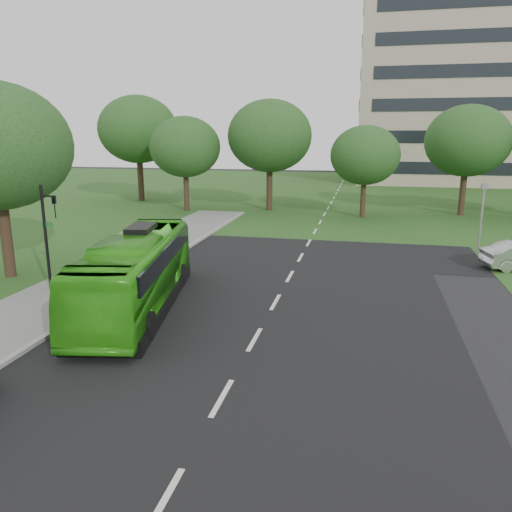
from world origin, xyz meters
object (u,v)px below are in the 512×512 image
(tree_park_b, at_px, (270,136))
(tree_park_f, at_px, (138,130))
(office_building, at_px, (506,93))
(bus, at_px, (137,272))
(camera_pole, at_px, (482,210))
(tree_park_a, at_px, (185,147))
(tree_park_d, at_px, (468,141))
(tree_park_c, at_px, (365,155))
(traffic_light, at_px, (48,230))

(tree_park_b, relative_size, tree_park_f, 0.92)
(tree_park_b, bearing_deg, office_building, 51.72)
(bus, height_order, camera_pole, camera_pole)
(tree_park_a, distance_m, tree_park_d, 24.34)
(tree_park_d, bearing_deg, tree_park_a, -173.92)
(tree_park_c, height_order, traffic_light, tree_park_c)
(tree_park_c, bearing_deg, tree_park_a, 178.41)
(tree_park_b, xyz_separation_m, bus, (-0.14, -27.29, -5.19))
(tree_park_d, bearing_deg, traffic_light, -128.79)
(bus, distance_m, traffic_light, 4.96)
(tree_park_b, distance_m, tree_park_d, 16.83)
(tree_park_a, height_order, bus, tree_park_a)
(tree_park_d, distance_m, traffic_light, 34.65)
(office_building, bearing_deg, tree_park_f, -143.55)
(tree_park_c, bearing_deg, traffic_light, -119.05)
(tree_park_f, bearing_deg, tree_park_d, -5.38)
(tree_park_d, height_order, bus, tree_park_d)
(office_building, relative_size, camera_pole, 9.61)
(tree_park_d, bearing_deg, bus, -121.18)
(tree_park_b, bearing_deg, bus, -90.29)
(tree_park_c, bearing_deg, office_building, 62.99)
(bus, bearing_deg, tree_park_b, 78.99)
(office_building, distance_m, tree_park_f, 52.06)
(tree_park_a, xyz_separation_m, tree_park_c, (15.85, -0.44, -0.58))
(tree_park_f, distance_m, camera_pole, 35.26)
(office_building, xyz_separation_m, tree_park_c, (-18.73, -36.74, -7.35))
(tree_park_c, relative_size, tree_park_f, 0.71)
(traffic_light, bearing_deg, tree_park_d, 43.35)
(traffic_light, bearing_deg, office_building, 54.31)
(bus, bearing_deg, tree_park_d, 48.11)
(tree_park_f, height_order, camera_pole, tree_park_f)
(tree_park_f, bearing_deg, traffic_light, -72.00)
(bus, bearing_deg, tree_park_a, 95.19)
(tree_park_b, bearing_deg, tree_park_c, -15.18)
(office_building, height_order, bus, office_building)
(tree_park_a, relative_size, tree_park_d, 0.91)
(tree_park_c, distance_m, bus, 26.69)
(camera_pole, bearing_deg, tree_park_c, 110.70)
(tree_park_b, height_order, tree_park_d, tree_park_b)
(tree_park_f, height_order, bus, tree_park_f)
(bus, bearing_deg, tree_park_f, 104.13)
(traffic_light, bearing_deg, tree_park_c, 53.08)
(camera_pole, bearing_deg, traffic_light, -158.16)
(camera_pole, bearing_deg, office_building, 68.53)
(tree_park_b, height_order, camera_pole, tree_park_b)
(tree_park_a, bearing_deg, traffic_light, -83.89)
(office_building, relative_size, tree_park_a, 4.75)
(bus, height_order, traffic_light, traffic_light)
(traffic_light, height_order, camera_pole, traffic_light)
(tree_park_d, distance_m, bus, 33.09)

